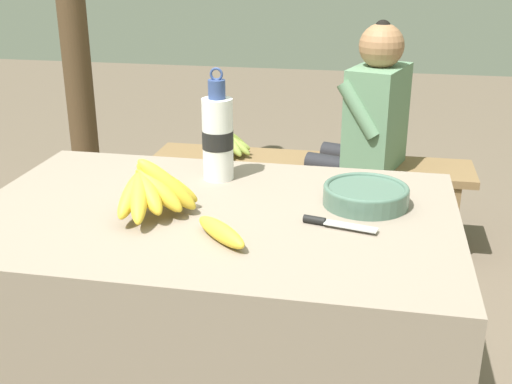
# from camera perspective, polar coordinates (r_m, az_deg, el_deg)

# --- Properties ---
(market_counter) EXTENTS (1.26, 0.82, 0.71)m
(market_counter) POSITION_cam_1_polar(r_m,az_deg,el_deg) (1.84, -3.60, -11.92)
(market_counter) COLOR gray
(market_counter) RESTS_ON ground_plane
(banana_bunch_ripe) EXTENTS (0.19, 0.32, 0.16)m
(banana_bunch_ripe) POSITION_cam_1_polar(r_m,az_deg,el_deg) (1.65, -9.06, 0.47)
(banana_bunch_ripe) COLOR #4C381E
(banana_bunch_ripe) RESTS_ON market_counter
(serving_bowl) EXTENTS (0.23, 0.23, 0.05)m
(serving_bowl) POSITION_cam_1_polar(r_m,az_deg,el_deg) (1.72, 9.74, -0.21)
(serving_bowl) COLOR #4C6B5B
(serving_bowl) RESTS_ON market_counter
(water_bottle) EXTENTS (0.09, 0.09, 0.33)m
(water_bottle) POSITION_cam_1_polar(r_m,az_deg,el_deg) (1.86, -3.42, 4.94)
(water_bottle) COLOR white
(water_bottle) RESTS_ON market_counter
(loose_banana_front) EXTENTS (0.17, 0.17, 0.04)m
(loose_banana_front) POSITION_cam_1_polar(r_m,az_deg,el_deg) (1.49, -3.13, -3.56)
(loose_banana_front) COLOR gold
(loose_banana_front) RESTS_ON market_counter
(knife) EXTENTS (0.19, 0.07, 0.02)m
(knife) POSITION_cam_1_polar(r_m,az_deg,el_deg) (1.58, 6.48, -2.71)
(knife) COLOR #BCBCC1
(knife) RESTS_ON market_counter
(wooden_bench) EXTENTS (1.50, 0.32, 0.41)m
(wooden_bench) POSITION_cam_1_polar(r_m,az_deg,el_deg) (3.05, 4.75, 1.58)
(wooden_bench) COLOR brown
(wooden_bench) RESTS_ON ground_plane
(seated_vendor) EXTENTS (0.46, 0.43, 1.06)m
(seated_vendor) POSITION_cam_1_polar(r_m,az_deg,el_deg) (2.93, 9.77, 6.11)
(seated_vendor) COLOR #232328
(seated_vendor) RESTS_ON ground_plane
(banana_bunch_green) EXTENTS (0.18, 0.27, 0.14)m
(banana_bunch_green) POSITION_cam_1_polar(r_m,az_deg,el_deg) (3.07, -2.32, 4.40)
(banana_bunch_green) COLOR #4C381E
(banana_bunch_green) RESTS_ON wooden_bench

